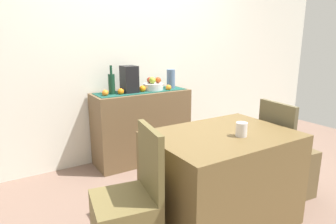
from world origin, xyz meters
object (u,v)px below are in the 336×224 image
Objects in this scene: sideboard_console at (142,126)px; coffee_cup at (241,129)px; coffee_maker at (129,79)px; wine_bottle at (112,84)px; chair_near_window at (128,223)px; ceramic_vase at (171,79)px; dining_table at (221,178)px; fruit_bowl at (153,87)px; chair_by_corner at (285,167)px.

coffee_cup reaches higher than sideboard_console.
coffee_maker is at bearing 96.60° from coffee_cup.
wine_bottle is 1.66m from chair_near_window.
ceramic_vase is 0.21× the size of dining_table.
ceramic_vase is (0.40, 0.00, 0.54)m from sideboard_console.
dining_table is (-0.03, -1.43, -0.05)m from sideboard_console.
ceramic_vase is at bearing -0.00° from wine_bottle.
fruit_bowl reaches higher than dining_table.
wine_bottle is 0.76m from ceramic_vase.
wine_bottle reaches higher than dining_table.
dining_table is at bearing -77.30° from wine_bottle.
coffee_cup is (0.03, -1.55, 0.37)m from sideboard_console.
sideboard_console is at bearing 59.65° from chair_near_window.
chair_near_window is (-1.00, -1.43, -0.62)m from fruit_bowl.
sideboard_console is 3.57× the size of wine_bottle.
coffee_cup is at bearing -75.89° from wine_bottle.
ceramic_vase is at bearing 104.39° from chair_by_corner.
fruit_bowl reaches higher than sideboard_console.
fruit_bowl is at bearing 82.34° from dining_table.
coffee_cup is at bearing -88.76° from sideboard_console.
dining_table is (0.11, -1.43, -0.62)m from coffee_maker.
ceramic_vase is at bearing 0.00° from coffee_maker.
wine_bottle is at bearing 180.00° from ceramic_vase.
fruit_bowl is (0.16, 0.00, 0.47)m from sideboard_console.
chair_by_corner is (0.61, -1.43, -0.62)m from fruit_bowl.
coffee_maker is 1.56m from dining_table.
chair_near_window is at bearing -130.97° from ceramic_vase.
chair_by_corner is (0.80, 0.00, -0.10)m from dining_table.
chair_near_window is at bearing 172.36° from coffee_cup.
fruit_bowl is 2.28× the size of coffee_cup.
chair_by_corner is (0.74, 0.12, -0.53)m from coffee_cup.
dining_table is (0.32, -1.43, -0.59)m from wine_bottle.
coffee_cup is at bearing -103.48° from ceramic_vase.
wine_bottle is 1.05× the size of coffee_maker.
ceramic_vase is at bearing 76.52° from coffee_cup.
sideboard_console is 1.63m from chair_by_corner.
sideboard_console is at bearing 91.24° from coffee_cup.
ceramic_vase is at bearing 0.00° from fruit_bowl.
chair_near_window and chair_by_corner have the same top height.
chair_by_corner reaches higher than coffee_cup.
fruit_bowl is 1.85m from chair_near_window.
coffee_maker reaches higher than sideboard_console.
coffee_cup is 1.02m from chair_near_window.
chair_near_window reaches higher than coffee_cup.
coffee_maker is 1.75m from chair_near_window.
coffee_cup is (0.07, -0.12, 0.42)m from dining_table.
coffee_cup is at bearing -170.65° from chair_by_corner.
coffee_cup reaches higher than dining_table.
wine_bottle reaches higher than sideboard_console.
sideboard_console is 1.25× the size of chair_near_window.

